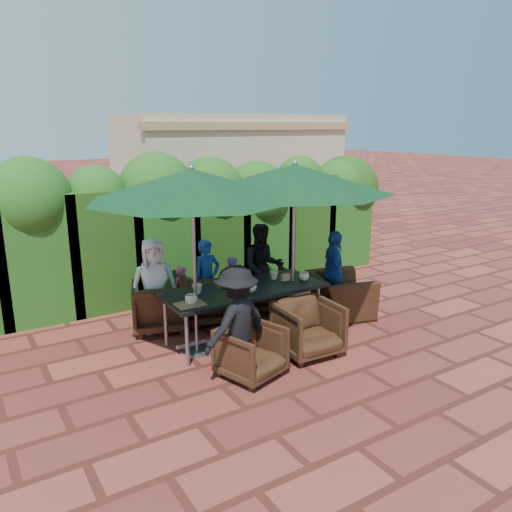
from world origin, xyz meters
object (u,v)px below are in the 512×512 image
chair_far_mid (209,295)px  chair_far_right (266,287)px  dining_table (244,293)px  umbrella_left (192,185)px  chair_near_left (251,349)px  chair_end_right (341,288)px  chair_near_right (308,326)px  umbrella_right (295,178)px  chair_far_left (159,304)px

chair_far_mid → chair_far_right: size_ratio=1.13×
dining_table → chair_far_mid: 0.92m
umbrella_left → chair_far_mid: bearing=55.0°
chair_near_left → chair_far_right: bearing=35.4°
chair_near_left → chair_end_right: bearing=6.7°
umbrella_left → chair_end_right: umbrella_left is taller
dining_table → chair_far_mid: (-0.11, 0.88, -0.26)m
umbrella_left → chair_near_left: size_ratio=3.77×
umbrella_left → chair_far_right: size_ratio=3.53×
chair_near_left → chair_near_right: size_ratio=0.89×
chair_far_mid → chair_near_right: bearing=126.0°
dining_table → chair_far_right: dining_table is taller
chair_far_right → chair_near_left: 2.31m
umbrella_left → chair_far_mid: (0.64, 0.91, -1.80)m
chair_near_left → chair_end_right: (2.26, 1.00, 0.09)m
umbrella_right → chair_far_mid: (-0.88, 0.95, -1.80)m
chair_far_right → chair_near_right: size_ratio=0.95×
chair_far_mid → chair_far_right: (1.03, -0.03, -0.05)m
umbrella_right → chair_end_right: umbrella_right is taller
chair_far_right → chair_near_left: size_ratio=1.07×
dining_table → chair_far_mid: size_ratio=2.71×
chair_far_left → chair_near_left: (0.40, -1.93, -0.05)m
chair_far_left → umbrella_right: bearing=167.2°
dining_table → chair_far_mid: chair_far_mid is taller
dining_table → chair_near_left: 1.14m
dining_table → chair_near_left: size_ratio=3.28×
dining_table → umbrella_left: bearing=-177.9°
chair_far_left → chair_far_mid: (0.77, -0.08, 0.02)m
chair_near_left → chair_near_right: (0.95, 0.13, 0.04)m
chair_end_right → chair_far_right: bearing=62.3°
chair_far_left → chair_end_right: (2.65, -0.94, 0.04)m
chair_near_left → umbrella_right: bearing=18.7°
umbrella_left → chair_end_right: (2.52, 0.05, -1.78)m
umbrella_left → chair_far_left: umbrella_left is taller
umbrella_right → chair_near_right: size_ratio=3.52×
chair_near_right → chair_far_right: bearing=78.2°
umbrella_left → umbrella_right: 1.52m
umbrella_right → chair_end_right: bearing=5.3°
chair_far_mid → chair_end_right: bearing=172.9°
umbrella_left → chair_near_right: size_ratio=3.36×
chair_far_mid → chair_near_left: bearing=96.1°
chair_far_mid → chair_far_left: bearing=11.8°
chair_far_mid → dining_table: bearing=114.4°
dining_table → umbrella_left: size_ratio=0.87×
umbrella_left → chair_near_right: umbrella_left is taller
chair_far_left → chair_near_right: bearing=146.0°
chair_far_right → chair_far_left: bearing=13.5°
dining_table → chair_near_left: dining_table is taller
chair_near_left → umbrella_left: bearing=88.5°
chair_far_left → chair_far_right: size_ratio=1.07×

